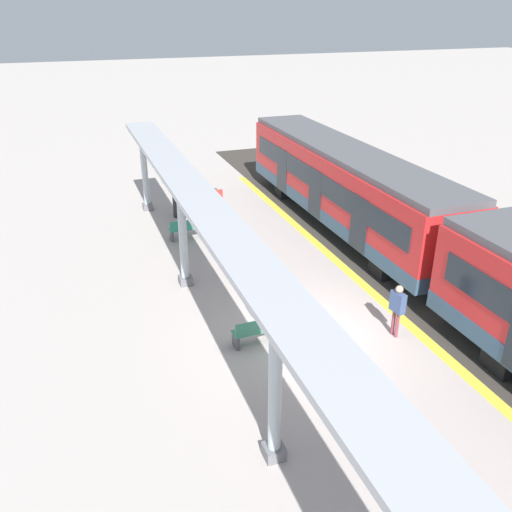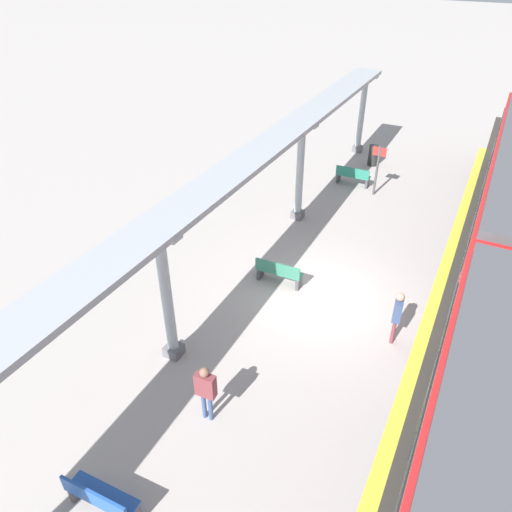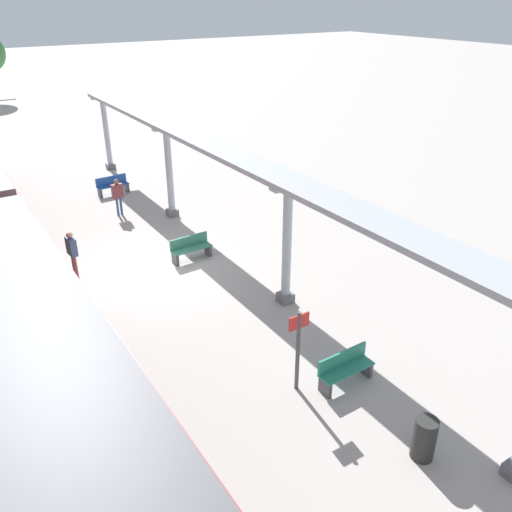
{
  "view_description": "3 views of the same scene",
  "coord_description": "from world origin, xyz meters",
  "views": [
    {
      "loc": [
        6.06,
        12.16,
        8.89
      ],
      "look_at": [
        1.15,
        -1.55,
        2.04
      ],
      "focal_mm": 37.91,
      "sensor_mm": 36.0,
      "label": 1
    },
    {
      "loc": [
        -3.34,
        11.17,
        9.31
      ],
      "look_at": [
        1.72,
        1.34,
        1.85
      ],
      "focal_mm": 33.33,
      "sensor_mm": 36.0,
      "label": 2
    },
    {
      "loc": [
        -5.63,
        -15.66,
        8.72
      ],
      "look_at": [
        1.98,
        -3.81,
        1.61
      ],
      "focal_mm": 36.97,
      "sensor_mm": 36.0,
      "label": 3
    }
  ],
  "objects": [
    {
      "name": "canopy_pillar_nearest",
      "position": [
        2.76,
        -12.21,
        1.96
      ],
      "size": [
        1.1,
        0.44,
        3.86
      ],
      "color": "slate",
      "rests_on": "ground"
    },
    {
      "name": "tactile_edge_strip",
      "position": [
        -3.04,
        0.0,
        0.0
      ],
      "size": [
        0.36,
        31.4,
        0.01
      ],
      "primitive_type": "cube",
      "color": "yellow",
      "rests_on": "ground"
    },
    {
      "name": "bench_near_end",
      "position": [
        1.61,
        -0.03,
        0.44
      ],
      "size": [
        1.52,
        0.5,
        0.86
      ],
      "color": "#367E62",
      "rests_on": "ground"
    },
    {
      "name": "canopy_beam",
      "position": [
        2.76,
        -0.05,
        3.94
      ],
      "size": [
        1.2,
        25.12,
        0.16
      ],
      "primitive_type": "cube",
      "color": "#A8AAB2",
      "rests_on": "canopy_pillar_nearest"
    },
    {
      "name": "platform_info_sign",
      "position": [
        0.65,
        -7.72,
        1.33
      ],
      "size": [
        0.56,
        0.1,
        2.2
      ],
      "color": "#4C4C51",
      "rests_on": "ground"
    },
    {
      "name": "bench_mid_platform",
      "position": [
        1.77,
        -8.18,
        0.44
      ],
      "size": [
        1.5,
        0.46,
        0.86
      ],
      "color": "#29836B",
      "rests_on": "ground"
    },
    {
      "name": "canopy_pillar_third",
      "position": [
        2.76,
        4.1,
        1.96
      ],
      "size": [
        1.1,
        0.44,
        3.86
      ],
      "color": "slate",
      "rests_on": "ground"
    },
    {
      "name": "passenger_waiting_near_edge",
      "position": [
        -2.28,
        0.91,
        1.04
      ],
      "size": [
        0.28,
        0.5,
        1.66
      ],
      "color": "brown",
      "rests_on": "ground"
    },
    {
      "name": "canopy_pillar_second",
      "position": [
        2.76,
        -4.29,
        1.96
      ],
      "size": [
        1.1,
        0.44,
        3.86
      ],
      "color": "slate",
      "rests_on": "ground"
    },
    {
      "name": "ground_plane",
      "position": [
        0.0,
        0.0,
        0.0
      ],
      "size": [
        176.0,
        176.0,
        0.0
      ],
      "primitive_type": "plane",
      "color": "#B0A7A1"
    },
    {
      "name": "trackbed",
      "position": [
        -4.81,
        0.0,
        0.0
      ],
      "size": [
        3.2,
        43.4,
        0.01
      ],
      "primitive_type": "cube",
      "color": "#38332D",
      "rests_on": "ground"
    },
    {
      "name": "bench_far_end",
      "position": [
        1.54,
        8.17,
        0.44
      ],
      "size": [
        1.52,
        0.5,
        0.86
      ],
      "color": "#2555A9",
      "rests_on": "ground"
    },
    {
      "name": "passenger_by_the_benches",
      "position": [
        0.88,
        5.39,
        1.02
      ],
      "size": [
        0.48,
        0.24,
        1.63
      ],
      "color": "#39507E",
      "rests_on": "ground"
    },
    {
      "name": "trash_bin",
      "position": [
        1.58,
        -10.83,
        0.49
      ],
      "size": [
        0.48,
        0.48,
        0.98
      ],
      "primitive_type": "cylinder",
      "color": "#282928",
      "rests_on": "ground"
    }
  ]
}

